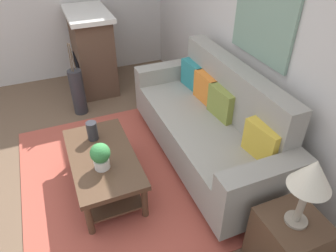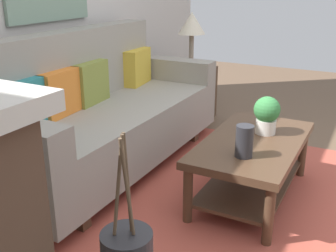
{
  "view_description": "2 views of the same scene",
  "coord_description": "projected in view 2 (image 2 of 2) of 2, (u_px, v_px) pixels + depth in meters",
  "views": [
    {
      "loc": [
        2.4,
        0.12,
        2.4
      ],
      "look_at": [
        0.02,
        1.1,
        0.54
      ],
      "focal_mm": 33.54,
      "sensor_mm": 36.0,
      "label": 1
    },
    {
      "loc": [
        -2.4,
        -0.27,
        1.44
      ],
      "look_at": [
        -0.06,
        0.96,
        0.48
      ],
      "focal_mm": 43.47,
      "sensor_mm": 36.0,
      "label": 2
    }
  ],
  "objects": [
    {
      "name": "throw_pillow_orange",
      "position": [
        60.0,
        93.0,
        2.87
      ],
      "size": [
        0.37,
        0.15,
        0.32
      ],
      "primitive_type": "cube",
      "rotation": [
        0.0,
        0.0,
        0.07
      ],
      "color": "orange",
      "rests_on": "couch"
    },
    {
      "name": "side_table",
      "position": [
        190.0,
        93.0,
        4.37
      ],
      "size": [
        0.44,
        0.44,
        0.56
      ],
      "primitive_type": "cube",
      "color": "#513826",
      "rests_on": "ground_plane"
    },
    {
      "name": "area_rug",
      "position": [
        231.0,
        198.0,
        2.82
      ],
      "size": [
        2.41,
        1.85,
        0.01
      ],
      "primitive_type": "cube",
      "color": "#B24C3D",
      "rests_on": "ground_plane"
    },
    {
      "name": "ground_plane",
      "position": [
        305.0,
        217.0,
        2.61
      ],
      "size": [
        9.31,
        9.31,
        0.0
      ],
      "primitive_type": "plane",
      "color": "brown"
    },
    {
      "name": "coffee_table",
      "position": [
        252.0,
        156.0,
        2.74
      ],
      "size": [
        1.1,
        0.6,
        0.43
      ],
      "color": "#513826",
      "rests_on": "ground_plane"
    },
    {
      "name": "table_lamp",
      "position": [
        192.0,
        25.0,
        4.13
      ],
      "size": [
        0.28,
        0.28,
        0.57
      ],
      "color": "gray",
      "rests_on": "side_table"
    },
    {
      "name": "floor_vase_branch_b",
      "position": [
        118.0,
        187.0,
        1.31
      ],
      "size": [
        0.04,
        0.04,
        0.36
      ],
      "primitive_type": "cylinder",
      "rotation": [
        0.08,
        0.08,
        0.0
      ],
      "color": "brown",
      "rests_on": "floor_vase"
    },
    {
      "name": "floor_vase_branch_a",
      "position": [
        128.0,
        184.0,
        1.33
      ],
      "size": [
        0.02,
        0.03,
        0.36
      ],
      "primitive_type": "cylinder",
      "rotation": [
        -0.04,
        -0.02,
        0.0
      ],
      "color": "brown",
      "rests_on": "floor_vase"
    },
    {
      "name": "throw_pillow_mustard",
      "position": [
        137.0,
        67.0,
        3.73
      ],
      "size": [
        0.37,
        0.17,
        0.32
      ],
      "primitive_type": "cube",
      "rotation": [
        0.0,
        0.0,
        0.14
      ],
      "color": "gold",
      "rests_on": "couch"
    },
    {
      "name": "potted_plant_tabletop",
      "position": [
        267.0,
        114.0,
        2.78
      ],
      "size": [
        0.18,
        0.18,
        0.26
      ],
      "color": "white",
      "rests_on": "coffee_table"
    },
    {
      "name": "couch",
      "position": [
        105.0,
        116.0,
        3.18
      ],
      "size": [
        2.22,
        0.84,
        1.08
      ],
      "color": "gray",
      "rests_on": "ground_plane"
    },
    {
      "name": "throw_pillow_olive",
      "position": [
        90.0,
        83.0,
        3.15
      ],
      "size": [
        0.37,
        0.15,
        0.32
      ],
      "primitive_type": "cube",
      "rotation": [
        0.0,
        0.0,
        0.08
      ],
      "color": "olive",
      "rests_on": "couch"
    },
    {
      "name": "tabletop_vase",
      "position": [
        244.0,
        141.0,
        2.42
      ],
      "size": [
        0.11,
        0.11,
        0.2
      ],
      "primitive_type": "cylinder",
      "color": "#2D2D33",
      "rests_on": "coffee_table"
    },
    {
      "name": "floor_vase_branch_c",
      "position": [
        127.0,
        189.0,
        1.3
      ],
      "size": [
        0.05,
        0.02,
        0.36
      ],
      "primitive_type": "cylinder",
      "rotation": [
        -0.04,
        -0.1,
        0.0
      ],
      "color": "brown",
      "rests_on": "floor_vase"
    },
    {
      "name": "throw_pillow_teal",
      "position": [
        22.0,
        106.0,
        2.58
      ],
      "size": [
        0.37,
        0.16,
        0.32
      ],
      "primitive_type": "cube",
      "rotation": [
        0.0,
        0.0,
        0.1
      ],
      "color": "teal",
      "rests_on": "couch"
    }
  ]
}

